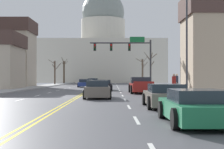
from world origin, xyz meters
name	(u,v)px	position (x,y,z in m)	size (l,w,h in m)	color
ground	(77,97)	(0.00, 0.00, 0.02)	(20.00, 180.00, 0.20)	#4B4B50
signal_gantry	(128,51)	(4.75, 17.27, 4.88)	(7.91, 0.41, 6.58)	#28282D
street_lamp_right	(183,26)	(7.97, -0.76, 5.34)	(2.07, 0.24, 8.95)	#333338
capitol_building	(103,52)	(0.00, 72.51, 8.97)	(34.36, 23.52, 29.22)	beige
sedan_near_00	(103,85)	(1.60, 12.91, 0.58)	(2.17, 4.32, 1.21)	black
pickup_truck_near_01	(140,86)	(5.40, 6.21, 0.69)	(2.24, 5.34, 1.52)	maroon
sedan_near_02	(97,90)	(1.57, -1.43, 0.60)	(2.07, 4.40, 1.27)	#6B6056
sedan_near_03	(165,96)	(5.33, -8.72, 0.56)	(2.09, 4.37, 1.18)	#6B6056
sedan_near_04	(196,107)	(5.42, -14.58, 0.54)	(2.13, 4.42, 1.12)	#1E7247
sedan_oncoming_00	(84,83)	(-1.57, 25.55, 0.56)	(2.07, 4.62, 1.20)	navy
sedan_oncoming_01	(86,82)	(-1.95, 35.48, 0.54)	(2.07, 4.36, 1.11)	black
sedan_oncoming_02	(91,81)	(-1.81, 46.95, 0.59)	(2.17, 4.48, 1.24)	silver
sedan_oncoming_03	(94,81)	(-1.85, 58.44, 0.58)	(2.16, 4.68, 1.24)	silver
bare_tree_00	(142,71)	(8.72, 40.90, 2.84)	(2.40, 2.77, 5.32)	brown
bare_tree_01	(63,71)	(-8.47, 51.36, 2.90)	(1.59, 2.46, 5.95)	#4C3D2D
bare_tree_02	(150,67)	(8.99, 29.04, 3.11)	(2.04, 2.28, 5.48)	#4C3D2D
bare_tree_03	(54,72)	(-8.72, 40.53, 2.63)	(2.24, 1.95, 4.83)	#423328
pedestrian_00	(173,82)	(7.88, 2.67, 1.07)	(0.35, 0.34, 1.67)	#4C4238
pedestrian_01	(176,81)	(9.15, 8.00, 1.10)	(0.35, 0.34, 1.72)	#4C4238
bicycle_parked	(185,89)	(8.78, 2.43, 0.49)	(0.12, 1.77, 0.85)	black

